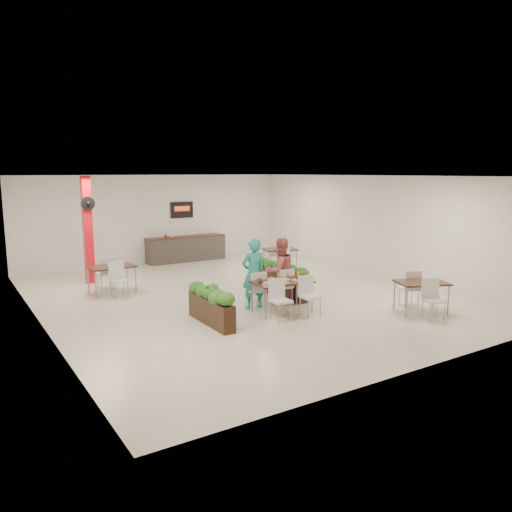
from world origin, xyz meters
The scene contains 12 objects.
ground centered at (0.00, 0.00, 0.00)m, with size 12.00×12.00×0.00m, color beige.
room_shell centered at (0.00, 0.00, 2.01)m, with size 10.10×12.10×3.22m.
red_column centered at (-3.00, 3.79, 1.64)m, with size 0.40×0.41×3.20m.
service_counter centered at (1.00, 5.65, 0.49)m, with size 3.00×0.64×2.20m.
main_table centered at (0.05, -1.87, 0.64)m, with size 1.45×1.70×0.92m.
diner_man centered at (-0.34, -1.22, 0.86)m, with size 0.63×0.41×1.73m, color teal.
diner_woman centered at (0.46, -1.22, 0.84)m, with size 0.82×0.64×1.68m, color #D05C62.
planter_left centered at (-1.82, -1.82, 0.50)m, with size 0.43×1.85×0.96m.
planter_right centered at (0.92, -0.58, 0.52)m, with size 0.45×2.14×1.12m.
side_table_a centered at (-2.80, 2.23, 0.63)m, with size 1.24×1.63×0.92m.
side_table_b centered at (2.92, 2.29, 0.62)m, with size 1.24×1.67×0.92m.
side_table_c centered at (2.80, -3.69, 0.62)m, with size 1.36×1.66×0.92m.
Camera 1 is at (-6.67, -11.29, 3.32)m, focal length 35.00 mm.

